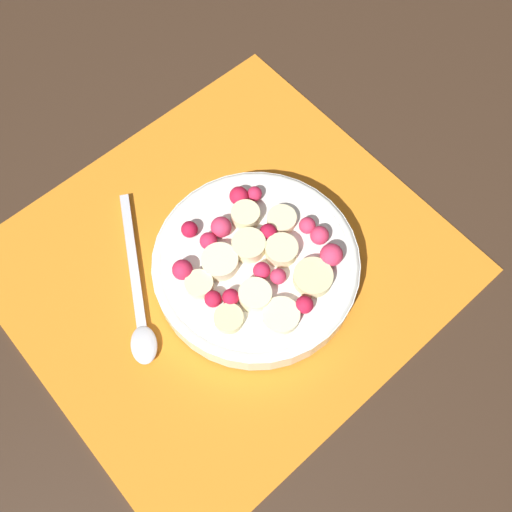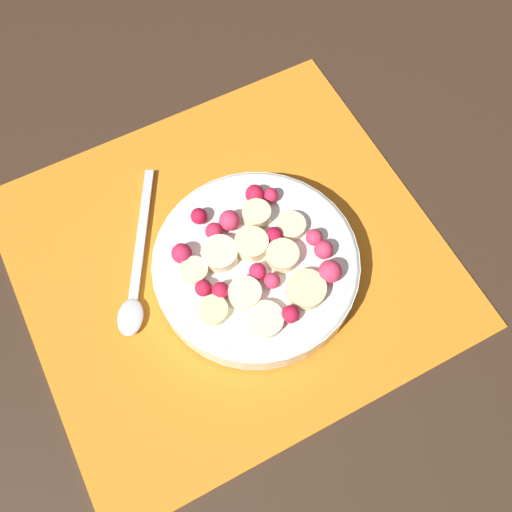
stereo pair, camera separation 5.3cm
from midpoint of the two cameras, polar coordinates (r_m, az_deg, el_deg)
ground_plane at (r=0.57m, az=-0.06°, el=-0.52°), size 3.00×3.00×0.00m
placemat at (r=0.57m, az=-0.06°, el=-0.39°), size 0.40×0.37×0.01m
fruit_bowl at (r=0.54m, az=2.77°, el=-1.09°), size 0.20×0.20×0.05m
spoon at (r=0.56m, az=-9.37°, el=-2.68°), size 0.10×0.17×0.01m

